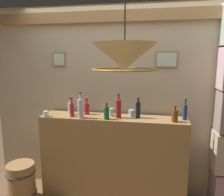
{
  "coord_description": "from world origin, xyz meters",
  "views": [
    {
      "loc": [
        0.5,
        -1.84,
        1.85
      ],
      "look_at": [
        0.0,
        0.78,
        1.37
      ],
      "focal_mm": 35.8,
      "sensor_mm": 36.0,
      "label": 1
    }
  ],
  "objects": [
    {
      "name": "panelled_rear_partition",
      "position": [
        0.0,
        1.1,
        1.33
      ],
      "size": [
        3.55,
        0.15,
        2.52
      ],
      "color": "#BCAD8E",
      "rests_on": "ground"
    },
    {
      "name": "pendant_lamp",
      "position": [
        0.25,
        -0.01,
        1.85
      ],
      "size": [
        0.54,
        0.54,
        0.58
      ],
      "color": "beige"
    },
    {
      "name": "liquor_bottle_amaro",
      "position": [
        0.08,
        0.8,
        1.23
      ],
      "size": [
        0.07,
        0.07,
        0.3
      ],
      "color": "maroon",
      "rests_on": "bar_shelf_unit"
    },
    {
      "name": "glass_tumbler_rocks",
      "position": [
        0.23,
        0.89,
        1.16
      ],
      "size": [
        0.07,
        0.07,
        0.09
      ],
      "color": "silver",
      "rests_on": "bar_shelf_unit"
    },
    {
      "name": "liquor_bottle_bourbon",
      "position": [
        0.31,
        0.84,
        1.22
      ],
      "size": [
        0.06,
        0.06,
        0.26
      ],
      "color": "black",
      "rests_on": "bar_shelf_unit"
    },
    {
      "name": "liquor_bottle_whiskey",
      "position": [
        0.75,
        0.75,
        1.19
      ],
      "size": [
        0.07,
        0.07,
        0.19
      ],
      "color": "brown",
      "rests_on": "bar_shelf_unit"
    },
    {
      "name": "glass_tumbler_highball",
      "position": [
        -0.83,
        0.69,
        1.15
      ],
      "size": [
        0.07,
        0.07,
        0.07
      ],
      "color": "silver",
      "rests_on": "bar_shelf_unit"
    },
    {
      "name": "glass_tumbler_shot",
      "position": [
        -0.03,
        0.87,
        1.17
      ],
      "size": [
        0.06,
        0.06,
        0.1
      ],
      "color": "silver",
      "rests_on": "bar_shelf_unit"
    },
    {
      "name": "liquor_bottle_vermouth",
      "position": [
        -0.38,
        0.7,
        1.24
      ],
      "size": [
        0.07,
        0.07,
        0.32
      ],
      "color": "silver",
      "rests_on": "bar_shelf_unit"
    },
    {
      "name": "liquor_bottle_rye",
      "position": [
        -0.5,
        0.74,
        1.21
      ],
      "size": [
        0.05,
        0.05,
        0.24
      ],
      "color": "maroon",
      "rests_on": "bar_shelf_unit"
    },
    {
      "name": "liquor_bottle_tequila",
      "position": [
        -0.05,
        0.71,
        1.2
      ],
      "size": [
        0.07,
        0.07,
        0.21
      ],
      "color": "#1A5327",
      "rests_on": "bar_shelf_unit"
    },
    {
      "name": "liquor_bottle_brandy",
      "position": [
        -0.36,
        0.9,
        1.2
      ],
      "size": [
        0.07,
        0.07,
        0.23
      ],
      "color": "maroon",
      "rests_on": "bar_shelf_unit"
    },
    {
      "name": "bar_shelf_unit",
      "position": [
        0.0,
        0.83,
        0.56
      ],
      "size": [
        1.84,
        0.37,
        1.12
      ],
      "primitive_type": "cube",
      "color": "#9E7547",
      "rests_on": "ground"
    },
    {
      "name": "liquor_bottle_port",
      "position": [
        -0.57,
        0.86,
        1.2
      ],
      "size": [
        0.06,
        0.06,
        0.22
      ],
      "color": "silver",
      "rests_on": "bar_shelf_unit"
    },
    {
      "name": "liquor_bottle_rum",
      "position": [
        0.87,
        0.86,
        1.22
      ],
      "size": [
        0.05,
        0.05,
        0.27
      ],
      "color": "navy",
      "rests_on": "bar_shelf_unit"
    },
    {
      "name": "wooden_barrel",
      "position": [
        -1.15,
        0.55,
        0.25
      ],
      "size": [
        0.37,
        0.37,
        0.51
      ],
      "color": "#9E7547",
      "rests_on": "ground"
    }
  ]
}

